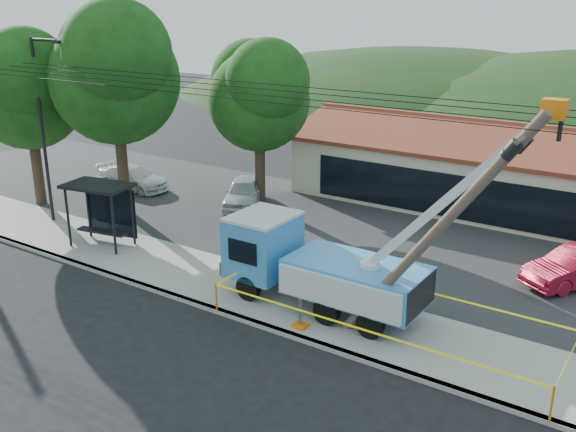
% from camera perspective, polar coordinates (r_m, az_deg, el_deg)
% --- Properties ---
extents(ground, '(120.00, 120.00, 0.00)m').
position_cam_1_polar(ground, '(21.44, -8.03, -11.25)').
color(ground, black).
rests_on(ground, ground).
extents(curb, '(60.00, 0.25, 0.15)m').
position_cam_1_polar(curb, '(22.80, -4.50, -8.96)').
color(curb, '#A6A29B').
rests_on(curb, ground).
extents(sidewalk, '(60.00, 4.00, 0.15)m').
position_cam_1_polar(sidewalk, '(24.15, -1.69, -7.25)').
color(sidewalk, '#A6A29B').
rests_on(sidewalk, ground).
extents(parking_lot, '(60.00, 12.00, 0.10)m').
position_cam_1_polar(parking_lot, '(30.48, 7.08, -1.76)').
color(parking_lot, '#28282B').
rests_on(parking_lot, ground).
extents(strip_mall, '(22.50, 8.53, 4.67)m').
position_cam_1_polar(strip_mall, '(35.79, 18.83, 3.54)').
color(strip_mall, beige).
rests_on(strip_mall, ground).
extents(streetlight, '(2.13, 0.22, 9.00)m').
position_cam_1_polar(streetlight, '(32.80, -20.90, 8.14)').
color(streetlight, black).
rests_on(streetlight, ground).
extents(tree_west_near, '(7.56, 6.72, 10.80)m').
position_cam_1_polar(tree_west_near, '(32.96, -15.20, 12.67)').
color(tree_west_near, '#332316').
rests_on(tree_west_near, ground).
extents(tree_west_far, '(6.84, 6.08, 9.48)m').
position_cam_1_polar(tree_west_far, '(36.10, -22.24, 10.85)').
color(tree_west_far, '#332316').
rests_on(tree_west_far, ground).
extents(tree_lot, '(6.30, 5.60, 8.94)m').
position_cam_1_polar(tree_lot, '(33.40, -2.61, 11.08)').
color(tree_lot, '#332316').
rests_on(tree_lot, ground).
extents(hill_west, '(78.40, 56.00, 28.00)m').
position_cam_1_polar(hill_west, '(74.75, 12.01, 10.15)').
color(hill_west, '#123313').
rests_on(hill_west, ground).
extents(utility_truck, '(11.14, 4.00, 8.03)m').
position_cam_1_polar(utility_truck, '(22.83, 2.71, -4.29)').
color(utility_truck, black).
rests_on(utility_truck, ground).
extents(leaning_pole, '(5.83, 1.81, 7.96)m').
position_cam_1_polar(leaning_pole, '(19.19, 13.65, -0.67)').
color(leaning_pole, brown).
rests_on(leaning_pole, ground).
extents(bus_shelter, '(3.20, 2.30, 2.82)m').
position_cam_1_polar(bus_shelter, '(29.54, -16.23, 1.42)').
color(bus_shelter, black).
rests_on(bus_shelter, ground).
extents(caution_tape, '(11.39, 3.63, 1.05)m').
position_cam_1_polar(caution_tape, '(21.43, 8.57, -8.47)').
color(caution_tape, orange).
rests_on(caution_tape, ground).
extents(car_silver, '(3.75, 4.88, 1.55)m').
position_cam_1_polar(car_silver, '(34.53, -3.88, 0.73)').
color(car_silver, silver).
rests_on(car_silver, ground).
extents(car_red, '(3.64, 4.48, 1.43)m').
position_cam_1_polar(car_red, '(27.54, 24.00, -5.74)').
color(car_red, '#A51028').
rests_on(car_red, ground).
extents(car_white, '(4.62, 1.88, 1.34)m').
position_cam_1_polar(car_white, '(38.69, -13.49, 2.24)').
color(car_white, silver).
rests_on(car_white, ground).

